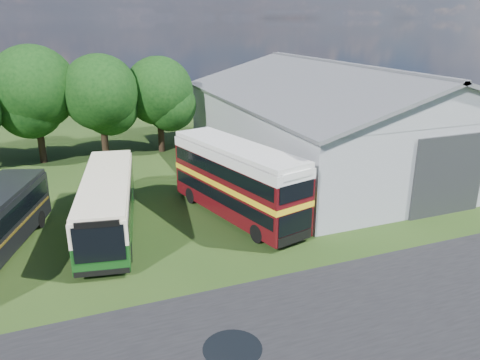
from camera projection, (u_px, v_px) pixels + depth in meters
name	position (u px, v px, depth m)	size (l,w,h in m)	color
ground	(241.00, 297.00, 20.26)	(120.00, 120.00, 0.00)	#1B3410
asphalt_road	(338.00, 321.00, 18.66)	(60.00, 8.00, 0.02)	black
puddle	(232.00, 349.00, 17.10)	(2.20, 2.20, 0.01)	black
storage_shed	(340.00, 113.00, 38.13)	(18.80, 24.80, 8.15)	gray
tree_mid	(34.00, 88.00, 37.28)	(6.80, 6.80, 9.60)	black
tree_right_a	(100.00, 93.00, 38.29)	(6.26, 6.26, 8.83)	black
tree_right_b	(159.00, 91.00, 40.80)	(5.98, 5.98, 8.45)	black
shrub_front	(292.00, 224.00, 27.47)	(1.70, 1.70, 1.70)	#194714
shrub_mid	(277.00, 212.00, 29.23)	(1.60, 1.60, 1.60)	#194714
shrub_back	(264.00, 201.00, 30.99)	(1.80, 1.80, 1.80)	#194714
bus_green_single	(108.00, 203.00, 26.20)	(4.59, 11.70, 3.15)	black
bus_maroon_double	(237.00, 182.00, 27.88)	(5.16, 10.76, 4.48)	black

